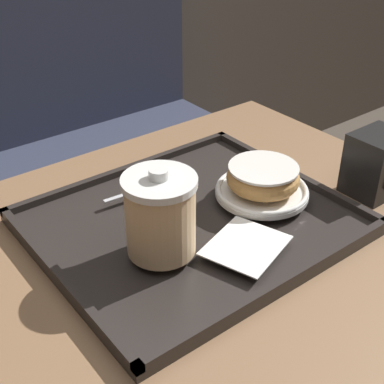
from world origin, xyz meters
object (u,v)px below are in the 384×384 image
coffee_cup_front (160,215)px  donut_chocolate_glazed (262,176)px  spoon (164,181)px  napkin_dispenser (376,164)px

coffee_cup_front → donut_chocolate_glazed: bearing=5.8°
spoon → napkin_dispenser: size_ratio=1.38×
donut_chocolate_glazed → napkin_dispenser: napkin_dispenser is taller
donut_chocolate_glazed → napkin_dispenser: size_ratio=1.09×
donut_chocolate_glazed → spoon: (-0.10, 0.12, -0.03)m
coffee_cup_front → spoon: size_ratio=0.86×
donut_chocolate_glazed → napkin_dispenser: 0.20m
coffee_cup_front → napkin_dispenser: coffee_cup_front is taller
spoon → napkin_dispenser: (0.29, -0.21, 0.03)m
donut_chocolate_glazed → spoon: 0.16m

